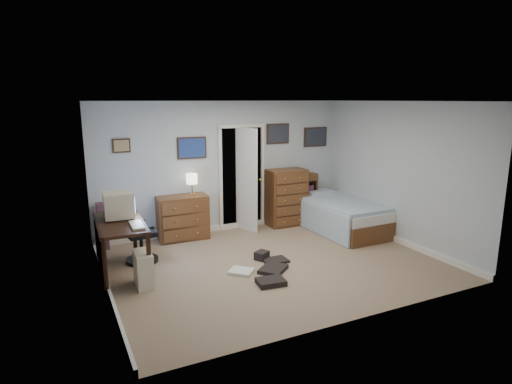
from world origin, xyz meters
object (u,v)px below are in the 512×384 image
office_chair (137,238)px  low_dresser (183,218)px  bed (340,215)px  computer_desk (113,234)px  tall_dresser (286,197)px

office_chair → low_dresser: size_ratio=1.14×
bed → computer_desk: bearing=-175.9°
office_chair → low_dresser: 1.28m
computer_desk → tall_dresser: (3.53, 1.18, -0.05)m
low_dresser → computer_desk: bearing=-135.6°
computer_desk → tall_dresser: tall_dresser is taller
office_chair → computer_desk: bearing=-143.0°
tall_dresser → low_dresser: bearing=180.0°
computer_desk → office_chair: office_chair is taller
tall_dresser → computer_desk: bearing=-160.9°
low_dresser → tall_dresser: 2.17m
office_chair → tall_dresser: bearing=8.5°
low_dresser → bed: 3.03m
low_dresser → tall_dresser: bearing=2.3°
office_chair → tall_dresser: 3.25m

